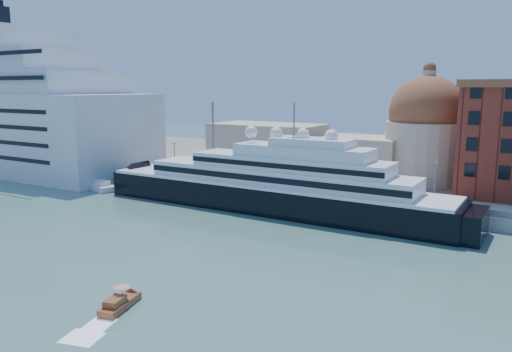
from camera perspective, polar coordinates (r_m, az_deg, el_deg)
The scene contains 9 objects.
ground at distance 80.24m, azimuth -7.14°, elevation -7.20°, with size 400.00×400.00×0.00m, color #3D6A65.
quay at distance 107.74m, azimuth 4.11°, elevation -1.98°, with size 180.00×10.00×2.50m, color gray.
land at distance 144.91m, azimuth 11.53°, elevation 0.85°, with size 260.00×72.00×2.00m, color slate.
quay_fence at distance 103.46m, azimuth 2.99°, elevation -1.43°, with size 180.00×0.10×1.20m, color slate.
superyacht at distance 98.65m, azimuth 0.19°, elevation -1.31°, with size 82.32×11.41×24.60m.
service_barge at distance 123.26m, azimuth -17.42°, elevation -1.14°, with size 11.89×7.18×2.54m.
water_taxi at distance 57.77m, azimuth -15.36°, elevation -13.82°, with size 3.42×6.19×2.79m.
church at distance 125.35m, azimuth 11.76°, elevation 4.00°, with size 66.00×18.00×25.50m.
lamp_posts at distance 111.12m, azimuth -2.07°, elevation 2.90°, with size 120.80×2.40×18.00m.
Camera 1 is at (47.86, -59.88, 23.72)m, focal length 35.00 mm.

